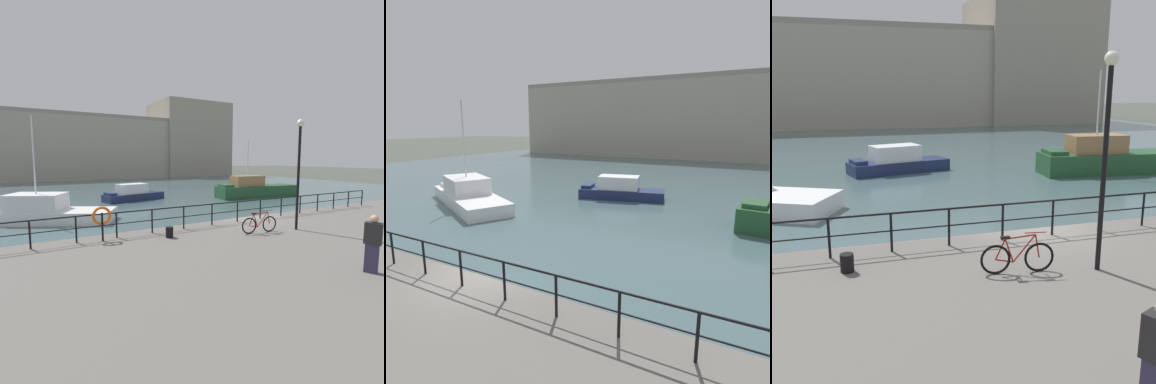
% 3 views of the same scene
% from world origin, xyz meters
% --- Properties ---
extents(ground_plane, '(240.00, 240.00, 0.00)m').
position_xyz_m(ground_plane, '(0.00, 0.00, 0.00)').
color(ground_plane, '#4C5147').
extents(water_basin, '(80.00, 60.00, 0.01)m').
position_xyz_m(water_basin, '(0.00, 30.20, 0.01)').
color(water_basin, '#476066').
rests_on(water_basin, ground_plane).
extents(harbor_building, '(66.66, 14.78, 17.83)m').
position_xyz_m(harbor_building, '(7.12, 53.51, 7.01)').
color(harbor_building, '#A89E8E').
rests_on(harbor_building, ground_plane).
extents(moored_white_yacht, '(9.54, 3.52, 6.23)m').
position_xyz_m(moored_white_yacht, '(10.90, 12.01, 0.89)').
color(moored_white_yacht, '#23512D').
rests_on(moored_white_yacht, water_basin).
extents(moored_red_daysailer, '(6.55, 3.41, 1.70)m').
position_xyz_m(moored_red_daysailer, '(-1.76, 16.14, 0.67)').
color(moored_red_daysailer, navy).
rests_on(moored_red_daysailer, water_basin).
extents(quay_railing, '(22.11, 0.07, 1.08)m').
position_xyz_m(quay_railing, '(-1.42, -0.75, 1.73)').
color(quay_railing, black).
rests_on(quay_railing, quay_promenade).
extents(parked_bicycle, '(1.76, 0.31, 0.98)m').
position_xyz_m(parked_bicycle, '(-1.97, -3.04, 1.39)').
color(parked_bicycle, black).
rests_on(parked_bicycle, quay_promenade).
extents(mooring_bollard, '(0.32, 0.32, 0.44)m').
position_xyz_m(mooring_bollard, '(-5.77, -1.78, 1.22)').
color(mooring_bollard, black).
rests_on(mooring_bollard, quay_promenade).
extents(quay_lamp_post, '(0.32, 0.32, 5.02)m').
position_xyz_m(quay_lamp_post, '(-0.05, -3.41, 4.18)').
color(quay_lamp_post, black).
rests_on(quay_lamp_post, quay_promenade).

